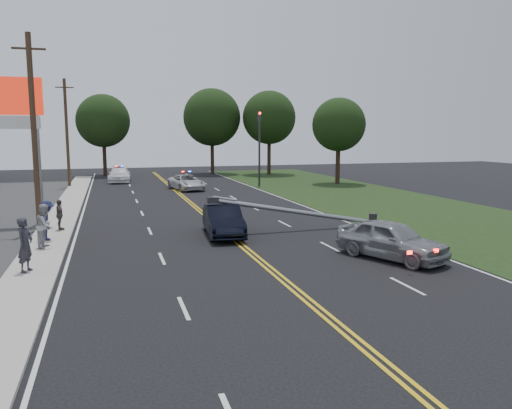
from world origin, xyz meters
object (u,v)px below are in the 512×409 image
object	(u,v)px
emergency_a	(187,182)
bystander_d	(60,215)
fallen_streetlight	(306,213)
utility_pole_mid	(34,132)
pylon_sign	(12,115)
bystander_c	(47,220)
emergency_b	(120,175)
traffic_signal	(259,142)
utility_pole_far	(67,133)
waiting_sedan	(391,240)
bystander_b	(45,226)
crashed_sedan	(223,220)
bystander_a	(25,245)

from	to	relation	value
emergency_a	bystander_d	world-z (taller)	bystander_d
fallen_streetlight	utility_pole_mid	world-z (taller)	utility_pole_mid
pylon_sign	emergency_a	world-z (taller)	pylon_sign
bystander_c	fallen_streetlight	bearing A→B (deg)	-100.57
emergency_a	emergency_b	distance (m)	10.82
bystander_c	traffic_signal	bearing A→B (deg)	-45.98
traffic_signal	emergency_b	distance (m)	15.40
utility_pole_far	waiting_sedan	xyz separation A→B (m)	(14.36, -32.63, -4.30)
pylon_sign	bystander_c	xyz separation A→B (m)	(2.07, -5.43, -4.96)
fallen_streetlight	emergency_b	distance (m)	31.02
bystander_d	bystander_b	bearing A→B (deg)	164.81
utility_pole_far	crashed_sedan	world-z (taller)	utility_pole_far
utility_pole_mid	emergency_a	size ratio (longest dim) A/B	2.06
pylon_sign	utility_pole_far	bearing A→B (deg)	86.28
traffic_signal	emergency_b	xyz separation A→B (m)	(-12.85, 7.77, -3.44)
utility_pole_far	bystander_c	size ratio (longest dim) A/B	5.44
pylon_sign	bystander_b	xyz separation A→B (m)	(2.16, -7.00, -4.93)
utility_pole_mid	bystander_a	world-z (taller)	utility_pole_mid
utility_pole_far	emergency_b	xyz separation A→B (m)	(4.65, 3.77, -4.31)
emergency_b	bystander_d	xyz separation A→B (m)	(-3.55, -26.79, 0.13)
utility_pole_far	pylon_sign	bearing A→B (deg)	-93.72
traffic_signal	bystander_a	world-z (taller)	traffic_signal
bystander_d	fallen_streetlight	bearing A→B (deg)	-115.35
utility_pole_mid	pylon_sign	bearing A→B (deg)	123.02
fallen_streetlight	bystander_d	bearing A→B (deg)	166.37
utility_pole_far	emergency_a	xyz separation A→B (m)	(10.23, -5.50, -4.41)
fallen_streetlight	emergency_a	xyz separation A→B (m)	(-3.16, 20.50, -0.24)
pylon_sign	fallen_streetlight	size ratio (longest dim) A/B	0.85
traffic_signal	bystander_d	xyz separation A→B (m)	(-16.40, -19.02, -3.30)
bystander_b	bystander_c	size ratio (longest dim) A/B	1.03
traffic_signal	emergency_b	size ratio (longest dim) A/B	1.33
crashed_sedan	pylon_sign	bearing A→B (deg)	153.40
pylon_sign	crashed_sedan	size ratio (longest dim) A/B	1.73
utility_pole_mid	bystander_b	xyz separation A→B (m)	(0.86, -5.00, -4.02)
utility_pole_far	emergency_a	size ratio (longest dim) A/B	2.06
fallen_streetlight	emergency_b	xyz separation A→B (m)	(-8.74, 29.77, -0.15)
utility_pole_far	crashed_sedan	bearing A→B (deg)	-71.26
fallen_streetlight	utility_pole_mid	size ratio (longest dim) A/B	0.94
fallen_streetlight	bystander_d	size ratio (longest dim) A/B	5.99
traffic_signal	bystander_b	distance (m)	28.56
utility_pole_mid	bystander_b	bearing A→B (deg)	-80.25
utility_pole_mid	emergency_a	bearing A→B (deg)	58.20
waiting_sedan	utility_pole_far	bearing A→B (deg)	89.73
utility_pole_far	bystander_b	bearing A→B (deg)	-88.18
bystander_b	bystander_d	xyz separation A→B (m)	(0.24, 3.98, -0.17)
traffic_signal	bystander_a	bearing A→B (deg)	-122.02
crashed_sedan	emergency_a	world-z (taller)	crashed_sedan
fallen_streetlight	bystander_c	bearing A→B (deg)	177.43
traffic_signal	emergency_a	bearing A→B (deg)	-168.35
utility_pole_mid	emergency_b	bearing A→B (deg)	79.77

